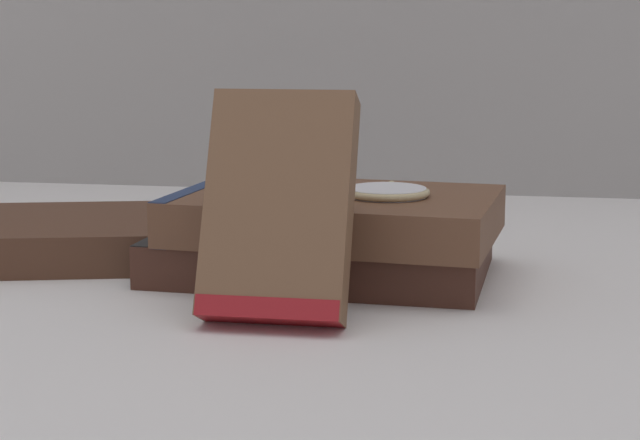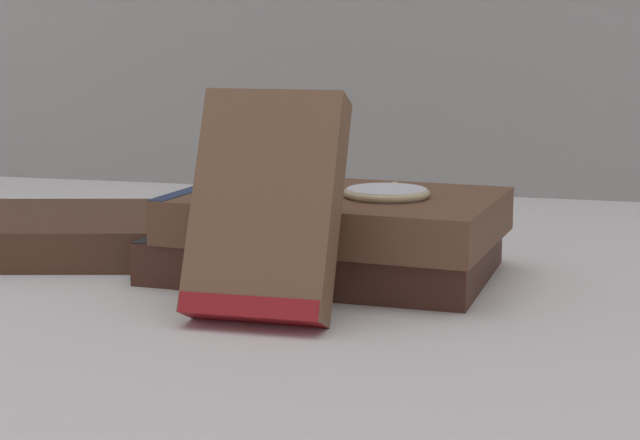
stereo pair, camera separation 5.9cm
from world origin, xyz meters
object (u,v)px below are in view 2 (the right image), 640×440
Objects in this scene: book_flat_bottom at (317,253)px; book_flat_top at (330,215)px; book_side_left at (52,233)px; pocket_watch at (387,193)px; book_leaning_front at (266,214)px.

book_flat_top is (0.01, -0.01, 0.03)m from book_flat_bottom.
book_side_left is 3.69× the size of pocket_watch.
book_leaning_front is at bearing -90.23° from book_flat_top.
book_flat_top reaches higher than book_flat_bottom.
book_leaning_front reaches higher than book_side_left.
book_flat_bottom is 0.07m from pocket_watch.
book_flat_bottom is 3.81× the size of pocket_watch.
book_side_left is (-0.21, 0.02, 0.00)m from book_flat_bottom.
book_side_left is at bearing 179.35° from book_flat_top.
book_leaning_front is at bearing -116.57° from pocket_watch.
book_flat_top is 0.11m from book_leaning_front.
book_flat_top is at bearing 171.06° from pocket_watch.
pocket_watch is at bearing 63.43° from book_leaning_front.
book_flat_top is 1.01× the size of book_side_left.
pocket_watch reaches higher than book_flat_top.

